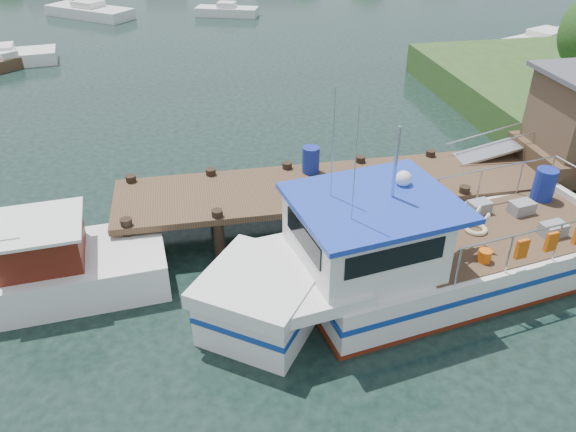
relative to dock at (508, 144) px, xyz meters
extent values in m
plane|color=black|center=(-6.51, -0.01, -2.24)|extent=(160.00, 160.00, 0.00)
cube|color=#483422|center=(-4.51, -0.01, -0.94)|extent=(16.00, 3.00, 0.20)
cylinder|color=black|center=(-12.01, -1.31, -1.59)|extent=(0.32, 0.32, 1.90)
cylinder|color=black|center=(-12.01, 1.29, -1.59)|extent=(0.32, 0.32, 1.90)
cylinder|color=black|center=(-9.51, -1.31, -1.59)|extent=(0.32, 0.32, 1.90)
cylinder|color=black|center=(-9.51, 1.29, -1.59)|extent=(0.32, 0.32, 1.90)
cylinder|color=black|center=(-7.01, -1.31, -1.59)|extent=(0.32, 0.32, 1.90)
cylinder|color=black|center=(-7.01, 1.29, -1.59)|extent=(0.32, 0.32, 1.90)
cylinder|color=black|center=(-4.51, -1.31, -1.59)|extent=(0.32, 0.32, 1.90)
cylinder|color=black|center=(-4.51, 1.29, -1.59)|extent=(0.32, 0.32, 1.90)
cylinder|color=black|center=(-2.01, -1.31, -1.59)|extent=(0.32, 0.32, 1.90)
cylinder|color=black|center=(-2.01, 1.29, -1.59)|extent=(0.32, 0.32, 1.90)
cylinder|color=black|center=(0.49, -1.31, -1.59)|extent=(0.32, 0.32, 1.90)
cylinder|color=black|center=(0.49, 1.29, -1.59)|extent=(0.32, 0.32, 1.90)
cylinder|color=black|center=(2.99, 1.29, -1.59)|extent=(0.32, 0.32, 1.90)
cube|color=#483422|center=(2.49, -0.01, -0.54)|extent=(3.20, 3.00, 0.60)
cube|color=#A5A8AD|center=(0.19, 0.89, -0.59)|extent=(3.34, 0.90, 0.79)
cylinder|color=silver|center=(0.19, 0.49, -0.09)|extent=(3.34, 0.05, 0.76)
cylinder|color=silver|center=(0.19, 1.29, -0.09)|extent=(3.34, 0.05, 0.76)
cube|color=slate|center=(-5.51, -1.01, -0.68)|extent=(0.60, 0.40, 0.30)
cube|color=slate|center=(-4.51, -0.81, -0.68)|extent=(0.60, 0.40, 0.30)
cylinder|color=#CE540C|center=(-3.51, -1.11, -0.69)|extent=(0.30, 0.30, 0.28)
cylinder|color=navy|center=(-6.31, 0.89, -0.40)|extent=(0.56, 0.56, 0.85)
cube|color=silver|center=(-3.23, -3.60, -1.59)|extent=(8.91, 4.79, 1.30)
cube|color=silver|center=(-8.78, -4.57, -1.59)|extent=(3.34, 3.34, 1.30)
cube|color=silver|center=(-8.78, -4.57, -0.78)|extent=(3.63, 3.67, 0.39)
cube|color=silver|center=(-7.67, -4.38, -0.81)|extent=(2.77, 3.55, 0.34)
cube|color=navy|center=(-3.23, -3.60, -1.43)|extent=(9.03, 4.85, 0.16)
cube|color=navy|center=(-8.78, -4.57, -1.43)|extent=(3.39, 3.39, 0.16)
cube|color=#601E0D|center=(-3.23, -3.60, -2.18)|extent=(9.03, 4.83, 0.16)
cube|color=#483422|center=(-1.90, -3.37, -0.93)|extent=(6.52, 4.05, 0.05)
cube|color=silver|center=(-6.12, -4.10, -0.10)|extent=(3.61, 3.43, 1.69)
cube|color=black|center=(-5.86, -5.56, 0.24)|extent=(2.45, 0.47, 0.56)
cube|color=black|center=(-6.37, -2.65, 0.24)|extent=(2.45, 0.47, 0.56)
cube|color=black|center=(-7.68, -4.38, 0.24)|extent=(0.39, 2.01, 0.56)
cube|color=#1C38B1|center=(-5.90, -4.07, 0.80)|extent=(4.34, 3.88, 0.14)
cylinder|color=silver|center=(-5.45, -3.99, 1.76)|extent=(0.10, 0.10, 1.80)
cylinder|color=silver|center=(-6.69, -4.78, 2.21)|extent=(0.03, 0.03, 2.71)
cylinder|color=silver|center=(-6.88, -3.67, 2.21)|extent=(0.03, 0.03, 2.71)
sphere|color=silver|center=(-4.97, -3.45, 1.03)|extent=(0.47, 0.47, 0.41)
cylinder|color=silver|center=(-1.46, -4.87, 0.13)|extent=(5.56, 1.02, 0.05)
cylinder|color=silver|center=(-2.00, -1.81, 0.13)|extent=(5.56, 1.02, 0.05)
cylinder|color=silver|center=(-4.19, -5.35, -0.41)|extent=(0.06, 0.06, 1.07)
cylinder|color=silver|center=(-4.72, -2.28, -0.41)|extent=(0.06, 0.06, 1.07)
cylinder|color=silver|center=(-2.74, -5.09, -0.41)|extent=(0.06, 0.06, 1.07)
cylinder|color=silver|center=(-3.28, -2.03, -0.41)|extent=(0.06, 0.06, 1.07)
cylinder|color=silver|center=(-1.30, -4.84, -0.41)|extent=(0.06, 0.06, 1.07)
cylinder|color=silver|center=(-1.83, -1.78, -0.41)|extent=(0.06, 0.06, 1.07)
cylinder|color=silver|center=(-0.39, -1.52, -0.41)|extent=(0.06, 0.06, 1.07)
cylinder|color=silver|center=(0.78, -1.32, -0.41)|extent=(0.06, 0.06, 1.07)
cube|color=slate|center=(-0.67, -3.84, -0.74)|extent=(0.74, 0.56, 0.36)
cube|color=slate|center=(-0.89, -2.62, -0.74)|extent=(0.74, 0.56, 0.36)
cube|color=slate|center=(-2.07, -2.37, -0.74)|extent=(0.68, 0.53, 0.36)
cylinder|color=navy|center=(0.15, -1.98, -0.44)|extent=(0.73, 0.73, 0.99)
cylinder|color=#CE540C|center=(-3.06, -4.60, -0.76)|extent=(0.39, 0.39, 0.34)
torus|color=#BFB28C|center=(-2.60, -3.26, -0.87)|extent=(0.73, 0.73, 0.14)
cube|color=#CE540C|center=(-2.40, -5.06, -0.32)|extent=(0.33, 0.17, 0.51)
cube|color=#CE540C|center=(-1.52, -4.90, -0.32)|extent=(0.33, 0.17, 0.51)
imported|color=silver|center=(-3.84, -4.05, 0.05)|extent=(0.59, 0.79, 1.98)
cube|color=silver|center=(-14.62, -2.13, -1.69)|extent=(7.36, 3.30, 1.10)
cube|color=#4F170D|center=(-14.08, -2.08, -0.65)|extent=(2.16, 2.16, 1.04)
cube|color=silver|center=(-14.08, -2.08, -0.10)|extent=(2.40, 2.40, 0.09)
cube|color=#483422|center=(-19.88, 19.56, -1.92)|extent=(3.39, 3.13, 0.64)
cube|color=silver|center=(-19.88, 19.56, -1.44)|extent=(1.27, 1.26, 0.41)
cube|color=silver|center=(-20.56, 20.32, -1.87)|extent=(6.51, 2.97, 0.73)
cube|color=silver|center=(-6.25, 30.95, -1.90)|extent=(5.08, 3.15, 0.67)
cube|color=silver|center=(-6.25, 30.95, -1.39)|extent=(1.65, 1.54, 0.43)
cube|color=silver|center=(12.93, 17.72, -1.87)|extent=(7.89, 5.26, 0.75)
cube|color=silver|center=(12.93, 17.72, -1.30)|extent=(2.63, 2.47, 0.48)
cube|color=silver|center=(-16.79, 32.59, -1.86)|extent=(7.11, 6.36, 0.77)
cube|color=silver|center=(-16.79, 32.59, -1.27)|extent=(2.64, 2.59, 0.50)
camera|label=1|loc=(-10.06, -14.96, 7.50)|focal=35.00mm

